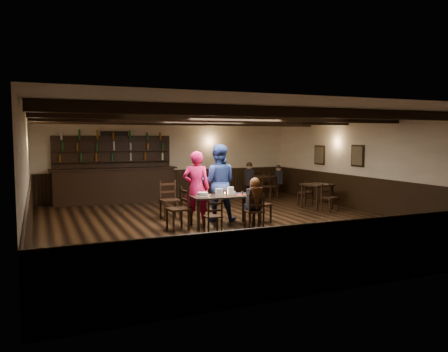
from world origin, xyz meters
name	(u,v)px	position (x,y,z in m)	size (l,w,h in m)	color
ground	(226,224)	(0.00, 0.00, 0.00)	(10.00, 10.00, 0.00)	black
room_shell	(226,154)	(0.01, 0.04, 1.75)	(9.02, 10.02, 2.71)	beige
dining_table	(222,199)	(-0.21, -0.23, 0.67)	(1.55, 0.84, 0.75)	black
chair_near_left	(214,214)	(-0.73, -0.97, 0.45)	(0.38, 0.36, 0.78)	black
chair_near_right	(255,209)	(0.31, -0.96, 0.50)	(0.45, 0.43, 0.86)	black
chair_end_left	(181,205)	(-1.26, -0.25, 0.58)	(0.49, 0.51, 0.99)	black
chair_end_right	(258,202)	(0.77, -0.24, 0.54)	(0.52, 0.53, 0.93)	black
chair_far_pushed	(169,197)	(-1.14, 1.18, 0.59)	(0.48, 0.46, 1.01)	black
woman_pink	(196,188)	(-0.73, 0.18, 0.91)	(0.66, 0.43, 1.82)	#F71B3A
man_blue	(218,183)	(-0.05, 0.43, 0.98)	(0.96, 0.75, 1.97)	navy
seated_person	(255,195)	(0.32, -0.90, 0.81)	(0.32, 0.48, 0.79)	black
cake	(203,194)	(-0.69, -0.19, 0.79)	(0.31, 0.31, 0.10)	white
plate_stack_a	(219,192)	(-0.31, -0.28, 0.84)	(0.19, 0.19, 0.18)	white
plate_stack_b	(231,191)	(0.02, -0.19, 0.85)	(0.16, 0.16, 0.19)	white
tea_light	(225,194)	(-0.11, -0.14, 0.78)	(0.06, 0.06, 0.06)	#A5A8AD
salt_shaker	(235,193)	(0.09, -0.31, 0.80)	(0.04, 0.04, 0.10)	silver
pepper_shaker	(242,193)	(0.26, -0.37, 0.80)	(0.04, 0.04, 0.10)	#A5A8AD
drink_glass	(229,192)	(0.04, -0.09, 0.81)	(0.08, 0.08, 0.12)	silver
menu_red	(241,195)	(0.24, -0.31, 0.75)	(0.30, 0.21, 0.00)	#9B2E10
menu_blue	(239,194)	(0.30, -0.11, 0.75)	(0.28, 0.19, 0.00)	#0E2146
bar_counter	(115,181)	(-1.97, 4.72, 0.73)	(4.05, 0.70, 2.20)	black
back_table_a	(317,187)	(3.44, 1.05, 0.65)	(0.90, 0.90, 0.75)	black
back_table_b	(260,179)	(3.06, 3.97, 0.65)	(1.13, 1.13, 0.75)	black
bg_patron_left	(249,174)	(2.54, 3.84, 0.87)	(0.33, 0.44, 0.81)	black
bg_patron_right	(278,174)	(3.74, 3.86, 0.80)	(0.26, 0.36, 0.68)	black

